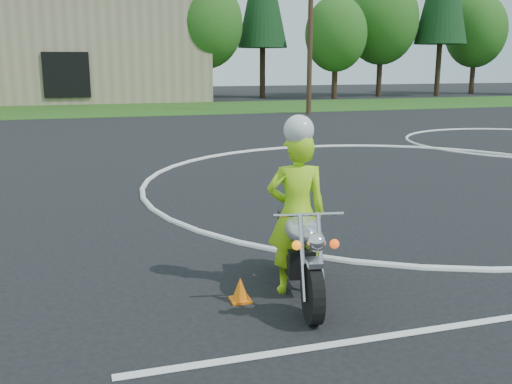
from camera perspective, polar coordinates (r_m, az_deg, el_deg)
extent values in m
plane|color=black|center=(11.69, 21.23, -1.97)|extent=(120.00, 120.00, 0.00)
cube|color=#1E4714|center=(36.66, -5.66, 8.38)|extent=(120.00, 10.00, 0.02)
torus|color=silver|center=(14.10, 13.81, 0.99)|extent=(12.12, 12.12, 0.12)
cube|color=silver|center=(6.94, 21.74, -11.95)|extent=(8.00, 0.12, 0.01)
cylinder|color=black|center=(6.37, 5.68, -10.06)|extent=(0.25, 0.69, 0.68)
cylinder|color=black|center=(7.83, 3.15, -5.59)|extent=(0.25, 0.69, 0.68)
cube|color=black|center=(7.10, 4.20, -6.58)|extent=(0.42, 0.67, 0.34)
ellipsoid|color=silver|center=(6.76, 4.63, -3.76)|extent=(0.53, 0.79, 0.32)
cube|color=black|center=(7.31, 3.74, -2.84)|extent=(0.41, 0.72, 0.11)
cylinder|color=silver|center=(6.29, 4.66, -6.46)|extent=(0.12, 0.41, 0.91)
cylinder|color=silver|center=(6.33, 6.49, -6.37)|extent=(0.12, 0.41, 0.91)
cube|color=silver|center=(6.21, 5.80, -7.05)|extent=(0.20, 0.27, 0.06)
cylinder|color=silver|center=(6.36, 5.29, -2.27)|extent=(0.79, 0.18, 0.04)
sphere|color=silver|center=(6.05, 6.04, -5.01)|extent=(0.20, 0.20, 0.20)
sphere|color=orange|center=(6.04, 4.09, -5.34)|extent=(0.10, 0.10, 0.10)
sphere|color=#E5410B|center=(6.12, 7.86, -5.16)|extent=(0.10, 0.10, 0.10)
cylinder|color=silver|center=(7.59, 4.88, -6.19)|extent=(0.25, 0.91, 0.09)
imported|color=#9EE117|center=(6.98, 4.07, -2.20)|extent=(0.80, 0.60, 2.01)
sphere|color=silver|center=(6.73, 4.30, 6.20)|extent=(0.36, 0.36, 0.36)
cone|color=orange|center=(12.11, 4.69, 0.10)|extent=(0.22, 0.22, 0.30)
cube|color=orange|center=(12.14, 4.68, -0.52)|extent=(0.24, 0.24, 0.03)
cone|color=orange|center=(6.94, -1.58, -9.70)|extent=(0.22, 0.22, 0.30)
cube|color=orange|center=(7.00, -1.57, -10.72)|extent=(0.24, 0.24, 0.03)
cube|color=black|center=(40.77, -18.43, 11.05)|extent=(3.00, 0.16, 3.00)
cylinder|color=#382619|center=(43.83, -4.92, 11.22)|extent=(0.44, 0.44, 3.24)
ellipsoid|color=#1E5116|center=(43.90, -5.02, 16.39)|extent=(5.40, 5.40, 6.48)
cylinder|color=#382619|center=(47.03, 0.65, 11.81)|extent=(0.44, 0.44, 3.96)
cylinder|color=#382619|center=(46.03, 7.86, 11.00)|extent=(0.44, 0.44, 2.88)
ellipsoid|color=#1E5116|center=(46.06, 7.99, 15.38)|extent=(4.80, 4.80, 5.76)
cylinder|color=#382619|center=(50.05, 12.22, 11.38)|extent=(0.44, 0.44, 3.60)
ellipsoid|color=#1E5116|center=(50.15, 12.47, 16.41)|extent=(6.00, 6.00, 7.20)
cylinder|color=#382619|center=(51.80, 17.73, 11.51)|extent=(0.44, 0.44, 4.32)
cylinder|color=#382619|center=(56.35, 20.81, 10.80)|extent=(0.44, 0.44, 3.24)
ellipsoid|color=#1E5116|center=(56.41, 21.14, 14.81)|extent=(5.40, 5.40, 6.48)
cylinder|color=#382619|center=(44.17, -10.36, 10.84)|extent=(0.44, 0.44, 2.88)
ellipsoid|color=#1E5116|center=(44.20, -10.55, 15.40)|extent=(4.80, 4.80, 5.76)
cylinder|color=#473321|center=(32.29, 5.46, 16.66)|extent=(0.28, 0.28, 10.00)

